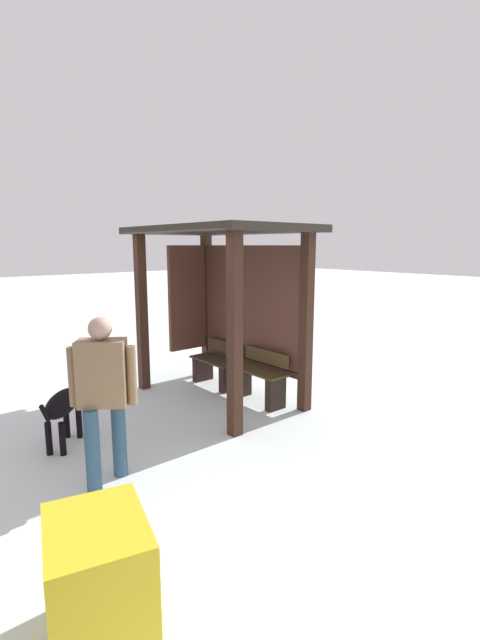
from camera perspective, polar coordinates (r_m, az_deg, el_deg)
ground_plane at (r=6.80m, az=-2.80°, el=-10.15°), size 60.00×60.00×0.00m
bus_shelter at (r=6.61m, az=-2.08°, el=5.87°), size 2.77×1.72×2.58m
bench_left_inside at (r=7.31m, az=-3.05°, el=-6.12°), size 0.94×0.42×0.73m
bench_center_inside at (r=6.53m, az=2.51°, el=-7.80°), size 0.94×0.36×0.78m
person_walking at (r=4.40m, az=-17.45°, el=-8.45°), size 0.47×0.57×1.66m
dog at (r=5.56m, az=-21.91°, el=-10.11°), size 0.79×0.75×0.68m
grit_bin at (r=3.09m, az=-17.97°, el=-29.77°), size 0.82×0.72×0.75m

